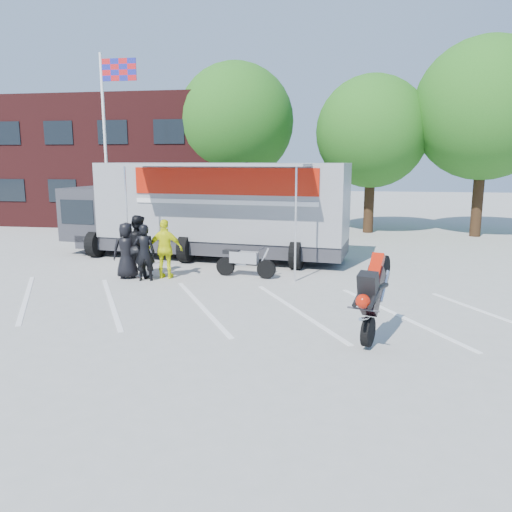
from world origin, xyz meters
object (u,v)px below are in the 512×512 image
(flagpole, at_px, (110,125))
(parked_motorcycle, at_px, (246,277))
(stunt_bike_rider, at_px, (376,338))
(tree_left, at_px, (236,122))
(spectator_leather_c, at_px, (138,246))
(spectator_hivis, at_px, (165,249))
(transporter_truck, at_px, (210,258))
(tree_right, at_px, (485,109))
(tree_mid, at_px, (372,132))
(spectator_leather_b, at_px, (144,253))
(spectator_leather_a, at_px, (127,250))

(flagpole, bearing_deg, parked_motorcycle, -39.33)
(stunt_bike_rider, bearing_deg, tree_left, 130.23)
(flagpole, relative_size, spectator_leather_c, 4.12)
(spectator_leather_c, height_order, spectator_hivis, spectator_leather_c)
(transporter_truck, relative_size, spectator_leather_c, 5.66)
(transporter_truck, bearing_deg, tree_right, 40.05)
(flagpole, distance_m, tree_mid, 12.31)
(tree_right, relative_size, spectator_leather_b, 5.29)
(transporter_truck, bearing_deg, spectator_leather_c, -105.63)
(stunt_bike_rider, distance_m, spectator_leather_a, 8.40)
(transporter_truck, relative_size, parked_motorcycle, 5.55)
(tree_right, height_order, spectator_leather_a, tree_right)
(stunt_bike_rider, relative_size, spectator_hivis, 1.06)
(spectator_leather_b, xyz_separation_m, spectator_hivis, (0.52, 0.40, 0.05))
(tree_left, xyz_separation_m, stunt_bike_rider, (6.37, -16.63, -5.57))
(tree_right, relative_size, spectator_leather_c, 4.70)
(flagpole, distance_m, spectator_hivis, 8.77)
(parked_motorcycle, relative_size, stunt_bike_rider, 1.03)
(tree_left, bearing_deg, transporter_truck, -84.66)
(stunt_bike_rider, relative_size, spectator_leather_c, 0.99)
(flagpole, distance_m, tree_left, 7.37)
(tree_left, distance_m, parked_motorcycle, 13.24)
(flagpole, relative_size, tree_mid, 1.04)
(stunt_bike_rider, xyz_separation_m, spectator_leather_a, (-7.22, 4.21, 0.87))
(tree_left, xyz_separation_m, spectator_leather_b, (-0.20, -12.65, -4.70))
(spectator_leather_b, xyz_separation_m, spectator_leather_c, (-0.38, 0.41, 0.11))
(spectator_leather_c, bearing_deg, spectator_leather_a, 40.73)
(flagpole, relative_size, tree_left, 0.93)
(flagpole, relative_size, spectator_leather_b, 4.64)
(spectator_leather_b, distance_m, spectator_leather_c, 0.57)
(parked_motorcycle, distance_m, stunt_bike_rider, 6.14)
(flagpole, bearing_deg, spectator_leather_b, -58.70)
(flagpole, distance_m, transporter_truck, 7.70)
(flagpole, relative_size, spectator_hivis, 4.38)
(tree_mid, distance_m, stunt_bike_rider, 16.41)
(parked_motorcycle, bearing_deg, tree_mid, -12.36)
(flagpole, distance_m, stunt_bike_rider, 15.85)
(flagpole, xyz_separation_m, parked_motorcycle, (6.96, -5.70, -5.05))
(tree_mid, distance_m, spectator_leather_b, 14.29)
(tree_left, relative_size, spectator_leather_b, 5.02)
(stunt_bike_rider, distance_m, spectator_leather_b, 7.73)
(tree_mid, relative_size, stunt_bike_rider, 3.98)
(spectator_leather_a, bearing_deg, flagpole, -82.38)
(tree_left, height_order, spectator_hivis, tree_left)
(flagpole, bearing_deg, spectator_leather_a, -62.22)
(tree_mid, distance_m, parked_motorcycle, 12.54)
(tree_mid, xyz_separation_m, spectator_leather_b, (-7.20, -11.65, -4.08))
(spectator_leather_b, bearing_deg, tree_right, -150.99)
(transporter_truck, xyz_separation_m, stunt_bike_rider, (5.54, -7.80, 0.00))
(parked_motorcycle, xyz_separation_m, spectator_hivis, (-2.39, -0.55, 0.91))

